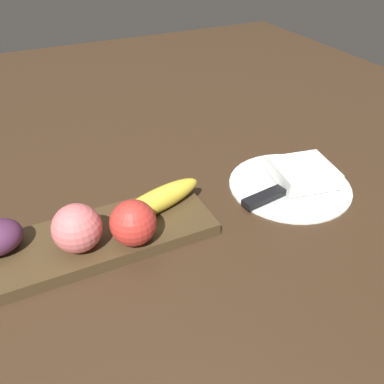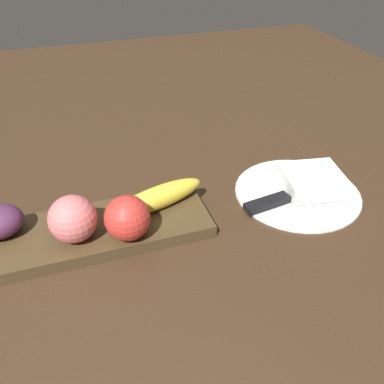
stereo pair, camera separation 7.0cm
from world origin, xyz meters
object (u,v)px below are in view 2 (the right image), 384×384
(banana, at_px, (158,198))
(folded_napkin, at_px, (312,180))
(peach, at_px, (73,219))
(dinner_plate, at_px, (297,192))
(knife, at_px, (273,200))
(fruit_tray, at_px, (69,236))
(apple, at_px, (127,218))

(banana, xyz_separation_m, folded_napkin, (0.30, -0.02, -0.02))
(peach, bearing_deg, dinner_plate, 2.72)
(banana, relative_size, knife, 0.98)
(folded_napkin, bearing_deg, fruit_tray, -180.00)
(peach, xyz_separation_m, folded_napkin, (0.45, 0.02, -0.04))
(peach, relative_size, dinner_plate, 0.32)
(peach, bearing_deg, apple, -15.72)
(fruit_tray, xyz_separation_m, knife, (0.37, -0.02, 0.00))
(banana, bearing_deg, fruit_tray, 169.56)
(banana, bearing_deg, dinner_plate, -19.67)
(folded_napkin, bearing_deg, dinner_plate, -180.00)
(banana, xyz_separation_m, peach, (-0.14, -0.04, 0.02))
(peach, bearing_deg, banana, 13.95)
(banana, height_order, folded_napkin, banana)
(peach, distance_m, folded_napkin, 0.45)
(dinner_plate, height_order, folded_napkin, folded_napkin)
(folded_napkin, relative_size, knife, 0.61)
(apple, xyz_separation_m, dinner_plate, (0.33, 0.04, -0.05))
(folded_napkin, bearing_deg, peach, -177.46)
(peach, xyz_separation_m, dinner_plate, (0.42, 0.02, -0.06))
(fruit_tray, height_order, banana, banana)
(fruit_tray, bearing_deg, banana, 5.84)
(peach, relative_size, folded_napkin, 0.68)
(knife, bearing_deg, fruit_tray, 168.73)
(folded_napkin, xyz_separation_m, knife, (-0.09, -0.02, -0.01))
(banana, xyz_separation_m, knife, (0.21, -0.04, -0.03))
(apple, bearing_deg, banana, 42.67)
(dinner_plate, bearing_deg, peach, -177.28)
(peach, bearing_deg, folded_napkin, 2.54)
(banana, height_order, knife, banana)
(apple, xyz_separation_m, knife, (0.27, 0.02, -0.05))
(peach, bearing_deg, fruit_tray, 122.97)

